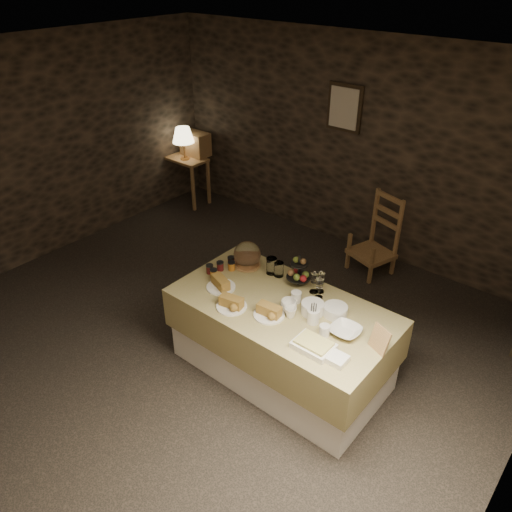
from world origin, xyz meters
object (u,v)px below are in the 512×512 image
Objects in this scene: fruit_stand at (299,274)px; chair at (376,238)px; buffet_table at (281,334)px; console_table at (186,166)px; table_lamp at (183,135)px; wine_rack at (195,144)px.

chair is at bearing 94.10° from fruit_stand.
chair is (-0.19, 2.10, -0.01)m from buffet_table.
console_table is 0.94× the size of chair.
buffet_table is at bearing -66.85° from chair.
fruit_stand reaches higher than chair.
console_table is at bearing 135.00° from table_lamp.
wine_rack reaches higher than console_table.
wine_rack is 3.11m from chair.
wine_rack reaches higher than buffet_table.
wine_rack is (0.05, 0.18, 0.30)m from console_table.
wine_rack is at bearing 90.00° from table_lamp.
fruit_stand reaches higher than buffet_table.
fruit_stand is (3.21, -1.86, 0.00)m from wine_rack.
buffet_table is 4.56× the size of wine_rack.
wine_rack is 3.71m from fruit_stand.
chair is at bearing -1.57° from wine_rack.
fruit_stand is at bearing -26.96° from table_lamp.
table_lamp is (0.05, -0.05, 0.48)m from console_table.
console_table is at bearing 152.70° from fruit_stand.
fruit_stand is (3.21, -1.63, -0.18)m from table_lamp.
table_lamp reaches higher than buffet_table.
wine_rack is 0.56× the size of chair.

